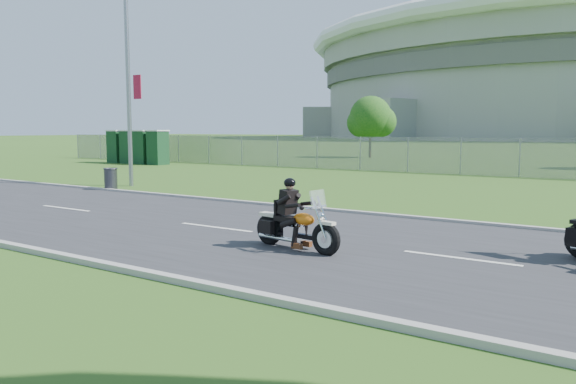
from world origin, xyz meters
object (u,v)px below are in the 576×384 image
Objects in this scene: porta_toilet_b at (144,148)px; motorcycle_lead at (295,228)px; porta_toilet_a at (158,148)px; porta_toilet_d at (117,147)px; streetlight at (132,53)px; trash_can at (111,180)px; porta_toilet_c at (130,147)px.

porta_toilet_b reaches higher than motorcycle_lead.
motorcycle_lead is at bearing -36.45° from porta_toilet_b.
porta_toilet_b is 30.30m from motorcycle_lead.
porta_toilet_d is (-4.20, 0.00, 0.00)m from porta_toilet_a.
trash_can is at bearing -68.56° from streetlight.
motorcycle_lead is at bearing -38.08° from porta_toilet_a.
porta_toilet_a is (-10.02, 10.78, -4.49)m from streetlight.
porta_toilet_a is at bearing 150.62° from motorcycle_lead.
porta_toilet_d reaches higher than trash_can.
motorcycle_lead is 13.29m from trash_can.
motorcycle_lead is (25.76, -17.99, -0.68)m from porta_toilet_c.
porta_toilet_a and porta_toilet_d have the same top height.
porta_toilet_c reaches higher than trash_can.
streetlight reaches higher than porta_toilet_d.
trash_can is at bearing 165.22° from motorcycle_lead.
trash_can is at bearing -40.30° from porta_toilet_d.
streetlight reaches higher than porta_toilet_b.
porta_toilet_a is 4.20m from porta_toilet_d.
porta_toilet_d is 2.63× the size of trash_can.
porta_toilet_a reaches higher than motorcycle_lead.
porta_toilet_b is at bearing 152.25° from motorcycle_lead.
motorcycle_lead is (22.96, -17.99, -0.68)m from porta_toilet_a.
porta_toilet_d is (-2.80, 0.00, 0.00)m from porta_toilet_b.
porta_toilet_c is at bearing 0.00° from porta_toilet_d.
streetlight is 18.40m from porta_toilet_d.
porta_toilet_b is at bearing 136.65° from streetlight.
streetlight is 4.58× the size of motorcycle_lead.
streetlight is 4.35× the size of porta_toilet_a.
porta_toilet_c is (-2.80, 0.00, 0.00)m from porta_toilet_a.
porta_toilet_d is at bearing 139.70° from trash_can.
motorcycle_lead is (27.16, -17.99, -0.68)m from porta_toilet_d.
streetlight is at bearing -40.06° from porta_toilet_c.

